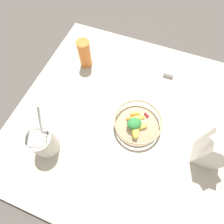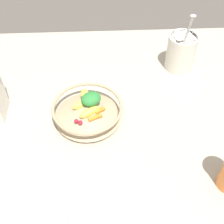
{
  "view_description": "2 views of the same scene",
  "coord_description": "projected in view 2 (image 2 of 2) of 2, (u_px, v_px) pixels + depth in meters",
  "views": [
    {
      "loc": [
        -0.07,
        0.35,
        0.82
      ],
      "look_at": [
        0.05,
        0.04,
        0.13
      ],
      "focal_mm": 28.0,
      "sensor_mm": 36.0,
      "label": 1
    },
    {
      "loc": [
        -0.03,
        -0.65,
        0.8
      ],
      "look_at": [
        0.0,
        -0.01,
        0.1
      ],
      "focal_mm": 50.0,
      "sensor_mm": 36.0,
      "label": 2
    }
  ],
  "objects": [
    {
      "name": "countertop",
      "position": [
        111.0,
        126.0,
        1.01
      ],
      "size": [
        1.05,
        1.05,
        0.03
      ],
      "color": "#B2A893",
      "rests_on": "ground_plane"
    },
    {
      "name": "ground_plane",
      "position": [
        111.0,
        130.0,
        1.03
      ],
      "size": [
        6.0,
        6.0,
        0.0
      ],
      "primitive_type": "plane",
      "color": "#4C4742"
    },
    {
      "name": "yogurt_tub",
      "position": [
        181.0,
        51.0,
        1.13
      ],
      "size": [
        0.1,
        0.14,
        0.27
      ],
      "color": "silver",
      "rests_on": "countertop"
    },
    {
      "name": "fruit_bowl",
      "position": [
        88.0,
        110.0,
        0.99
      ],
      "size": [
        0.22,
        0.22,
        0.08
      ],
      "color": "tan",
      "rests_on": "countertop"
    }
  ]
}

